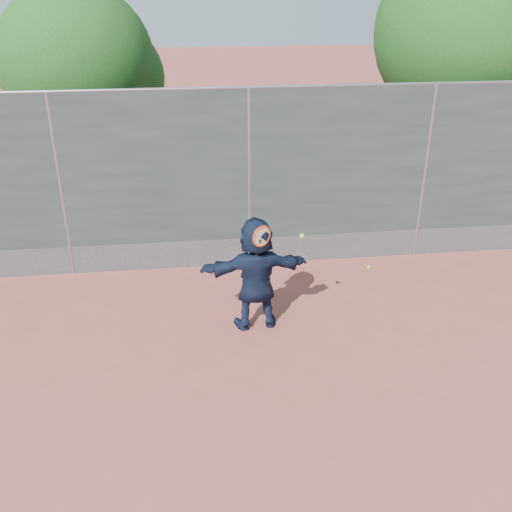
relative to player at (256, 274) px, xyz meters
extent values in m
plane|color=#9E4C42|center=(0.14, -1.53, -0.82)|extent=(80.00, 80.00, 0.00)
imported|color=#141E37|center=(0.00, 0.00, 0.00)|extent=(1.56, 0.60, 1.64)
sphere|color=#AAE031|center=(2.14, 1.50, -0.79)|extent=(0.07, 0.07, 0.07)
cube|color=#38423D|center=(0.14, 1.97, 0.93)|extent=(20.00, 0.04, 2.50)
cube|color=slate|center=(0.14, 1.97, -0.57)|extent=(20.00, 0.03, 0.50)
cylinder|color=gray|center=(0.14, 1.97, 2.18)|extent=(20.00, 0.05, 0.05)
cylinder|color=gray|center=(-2.86, 1.97, 0.68)|extent=(0.06, 0.06, 3.00)
cylinder|color=gray|center=(0.14, 1.97, 0.68)|extent=(0.06, 0.06, 3.00)
cylinder|color=gray|center=(3.14, 1.97, 0.68)|extent=(0.06, 0.06, 3.00)
torus|color=#E54915|center=(0.05, -0.20, 0.65)|extent=(0.26, 0.17, 0.29)
cylinder|color=beige|center=(0.05, -0.20, 0.65)|extent=(0.22, 0.14, 0.25)
cylinder|color=black|center=(0.00, -0.18, 0.45)|extent=(0.09, 0.13, 0.33)
sphere|color=#AAE031|center=(0.59, -0.15, 0.61)|extent=(0.07, 0.07, 0.07)
cylinder|color=#382314|center=(4.64, 4.17, 0.48)|extent=(0.28, 0.28, 2.60)
sphere|color=#23561C|center=(4.64, 4.17, 2.77)|extent=(3.60, 3.60, 3.60)
sphere|color=#23561C|center=(5.36, 4.37, 2.41)|extent=(2.52, 2.52, 2.52)
cylinder|color=#382314|center=(-2.86, 4.97, 0.28)|extent=(0.28, 0.28, 2.20)
sphere|color=#23561C|center=(-2.86, 4.97, 2.20)|extent=(3.00, 3.00, 3.00)
sphere|color=#23561C|center=(-2.26, 5.17, 1.90)|extent=(2.10, 2.10, 2.10)
cone|color=#387226|center=(0.39, 1.85, -0.69)|extent=(0.03, 0.03, 0.26)
cone|color=#387226|center=(0.69, 1.87, -0.67)|extent=(0.03, 0.03, 0.30)
cone|color=#387226|center=(0.04, 1.83, -0.71)|extent=(0.03, 0.03, 0.22)
camera|label=1|loc=(-0.87, -6.91, 3.65)|focal=40.00mm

